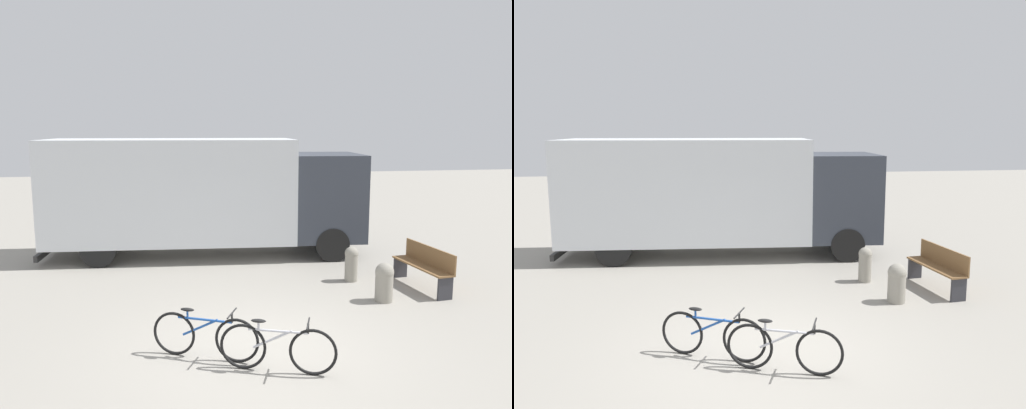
% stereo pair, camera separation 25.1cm
% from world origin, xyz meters
% --- Properties ---
extents(ground_plane, '(60.00, 60.00, 0.00)m').
position_xyz_m(ground_plane, '(0.00, 0.00, 0.00)').
color(ground_plane, gray).
extents(delivery_truck, '(8.66, 2.89, 3.18)m').
position_xyz_m(delivery_truck, '(-0.44, 6.15, 1.75)').
color(delivery_truck, silver).
rests_on(delivery_truck, ground).
extents(park_bench, '(0.60, 1.78, 0.92)m').
position_xyz_m(park_bench, '(4.18, 2.44, 0.52)').
color(park_bench, brown).
rests_on(park_bench, ground).
extents(bicycle_near, '(1.57, 0.76, 0.78)m').
position_xyz_m(bicycle_near, '(-0.81, -0.17, 0.37)').
color(bicycle_near, black).
rests_on(bicycle_near, ground).
extents(bicycle_middle, '(1.62, 0.68, 0.78)m').
position_xyz_m(bicycle_middle, '(0.19, -0.77, 0.37)').
color(bicycle_middle, black).
rests_on(bicycle_middle, ground).
extents(bollard_near_bench, '(0.38, 0.38, 0.80)m').
position_xyz_m(bollard_near_bench, '(2.95, 1.77, 0.43)').
color(bollard_near_bench, gray).
rests_on(bollard_near_bench, ground).
extents(bollard_far_bench, '(0.30, 0.30, 0.80)m').
position_xyz_m(bollard_far_bench, '(2.77, 3.17, 0.44)').
color(bollard_far_bench, gray).
rests_on(bollard_far_bench, ground).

